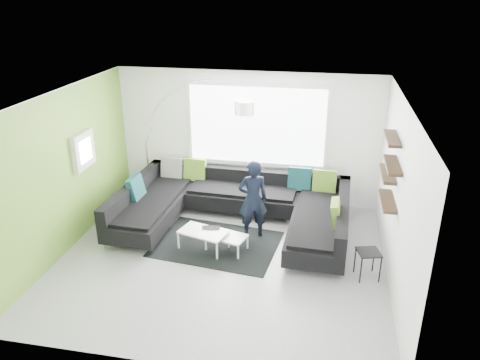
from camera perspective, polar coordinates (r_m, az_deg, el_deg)
name	(u,v)px	position (r m, az deg, el deg)	size (l,w,h in m)	color
ground	(222,259)	(8.20, -2.25, -9.57)	(5.50, 5.50, 0.00)	gray
room_shell	(225,156)	(7.57, -1.83, 2.88)	(5.54, 5.04, 2.82)	white
sectional_sofa	(233,210)	(8.92, -0.85, -3.71)	(4.37, 2.81, 0.92)	black
rug	(217,244)	(8.62, -2.84, -7.79)	(2.17, 1.58, 0.01)	black
coffee_table	(215,241)	(8.38, -3.06, -7.38)	(1.07, 0.62, 0.35)	white
arc_lamp	(146,142)	(10.09, -11.39, 4.53)	(2.44, 0.99, 2.60)	white
side_table	(367,264)	(7.87, 15.26, -9.90)	(0.35, 0.35, 0.48)	black
person	(253,199)	(8.55, 1.57, -2.37)	(0.64, 0.52, 1.50)	black
laptop	(211,229)	(8.37, -3.59, -5.95)	(0.35, 0.25, 0.03)	black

